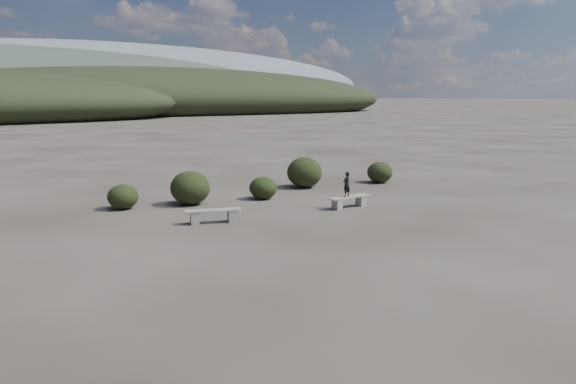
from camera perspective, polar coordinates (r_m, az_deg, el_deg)
ground at (r=14.88m, az=8.81°, el=-5.95°), size 1200.00×1200.00×0.00m
bench_left at (r=17.95m, az=-7.59°, el=-2.31°), size 1.81×0.88×0.45m
bench_right at (r=20.34m, az=6.23°, el=-0.88°), size 1.74×0.47×0.43m
seated_person at (r=20.15m, az=5.97°, el=0.80°), size 0.37×0.28×0.90m
shrub_a at (r=20.83m, az=-16.43°, el=-0.47°), size 1.09×1.09×0.89m
shrub_b at (r=21.10m, az=-9.91°, el=0.43°), size 1.47×1.47×1.26m
shrub_c at (r=21.94m, az=-2.53°, el=0.41°), size 1.09×1.09×0.87m
shrub_d at (r=24.64m, az=1.69°, el=2.01°), size 1.54×1.54×1.35m
shrub_e at (r=26.38m, az=9.31°, el=1.99°), size 1.17×1.17×0.98m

